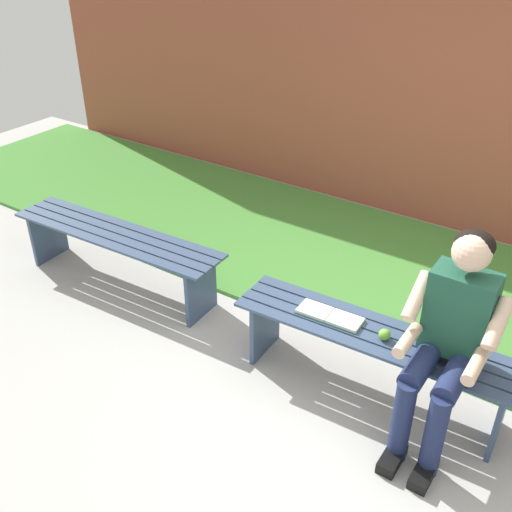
% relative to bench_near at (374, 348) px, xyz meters
% --- Properties ---
extents(ground_plane, '(10.00, 7.00, 0.04)m').
position_rel_bench_near_xyz_m(ground_plane, '(1.09, 1.00, -0.38)').
color(ground_plane, '#B2B2AD').
extents(grass_strip, '(9.00, 2.01, 0.03)m').
position_rel_bench_near_xyz_m(grass_strip, '(1.09, -1.35, -0.34)').
color(grass_strip, '#478C38').
rests_on(grass_strip, ground).
extents(brick_wall, '(9.50, 0.24, 2.95)m').
position_rel_bench_near_xyz_m(brick_wall, '(0.50, -2.54, 1.12)').
color(brick_wall, '#9E4C38').
rests_on(brick_wall, ground).
extents(bench_near, '(1.79, 0.47, 0.47)m').
position_rel_bench_near_xyz_m(bench_near, '(0.00, 0.00, 0.00)').
color(bench_near, '#384C6B').
rests_on(bench_near, ground).
extents(bench_far, '(1.86, 0.47, 0.47)m').
position_rel_bench_near_xyz_m(bench_far, '(2.18, -0.00, 0.00)').
color(bench_far, '#384C6B').
rests_on(bench_far, ground).
extents(person_seated, '(0.50, 0.69, 1.28)m').
position_rel_bench_near_xyz_m(person_seated, '(-0.43, 0.10, 0.35)').
color(person_seated, '#1E513D').
rests_on(person_seated, ground).
extents(apple, '(0.07, 0.07, 0.07)m').
position_rel_bench_near_xyz_m(apple, '(-0.06, 0.03, 0.15)').
color(apple, '#72B738').
rests_on(apple, bench_near).
extents(book_open, '(0.42, 0.18, 0.02)m').
position_rel_bench_near_xyz_m(book_open, '(0.30, 0.02, 0.12)').
color(book_open, white).
rests_on(book_open, bench_near).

